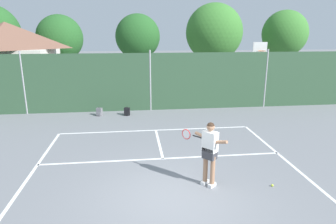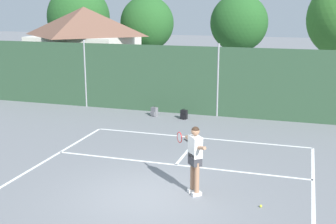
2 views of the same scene
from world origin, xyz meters
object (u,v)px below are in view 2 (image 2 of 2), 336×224
Objects in this scene: tennis_player at (195,154)px; backpack_grey at (154,112)px; backpack_black at (184,115)px; tennis_ball at (261,206)px.

backpack_grey is (-3.78, 7.63, -0.92)m from tennis_player.
tennis_player is 7.94m from backpack_black.
backpack_grey and backpack_black have the same top height.
tennis_player is 4.01× the size of backpack_black.
tennis_player is at bearing -72.53° from backpack_black.
backpack_black is (-2.37, 7.52, -0.92)m from tennis_player.
tennis_player is 2.09m from tennis_ball.
tennis_ball is 8.84m from backpack_black.
tennis_ball is at bearing -62.07° from backpack_black.
backpack_grey is (-5.55, 7.91, 0.16)m from tennis_ball.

